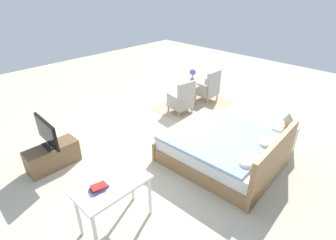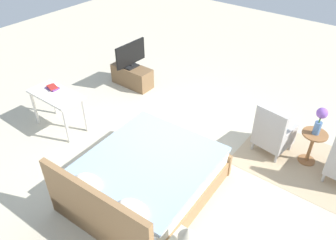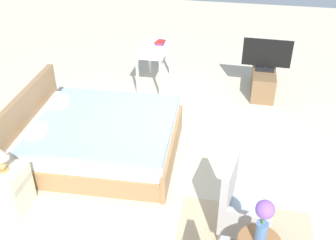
# 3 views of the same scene
# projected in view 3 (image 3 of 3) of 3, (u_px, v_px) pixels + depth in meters

# --- Properties ---
(ground_plane) EXTENTS (16.00, 16.00, 0.00)m
(ground_plane) POSITION_uv_depth(u_px,v_px,m) (183.00, 154.00, 5.67)
(ground_plane) COLOR beige
(bed) EXTENTS (1.85, 2.17, 0.96)m
(bed) POSITION_uv_depth(u_px,v_px,m) (98.00, 137.00, 5.51)
(bed) COLOR #997047
(bed) RESTS_ON ground_plane
(armchair_by_window_right) EXTENTS (0.62, 0.62, 0.92)m
(armchair_by_window_right) POSITION_uv_depth(u_px,v_px,m) (243.00, 207.00, 4.23)
(armchair_by_window_right) COLOR #ADA8A3
(armchair_by_window_right) RESTS_ON floor_rug
(flower_vase) EXTENTS (0.17, 0.17, 0.48)m
(flower_vase) POSITION_uv_depth(u_px,v_px,m) (264.00, 218.00, 3.44)
(flower_vase) COLOR #4C709E
(flower_vase) RESTS_ON side_table
(nightstand) EXTENTS (0.44, 0.41, 0.57)m
(nightstand) POSITION_uv_depth(u_px,v_px,m) (9.00, 189.00, 4.62)
(nightstand) COLOR beige
(nightstand) RESTS_ON ground_plane
(tv_stand) EXTENTS (0.96, 0.40, 0.45)m
(tv_stand) POSITION_uv_depth(u_px,v_px,m) (263.00, 81.00, 7.14)
(tv_stand) COLOR brown
(tv_stand) RESTS_ON ground_plane
(tv_flatscreen) EXTENTS (0.21, 0.84, 0.57)m
(tv_flatscreen) POSITION_uv_depth(u_px,v_px,m) (267.00, 54.00, 6.86)
(tv_flatscreen) COLOR black
(tv_flatscreen) RESTS_ON tv_stand
(vanity_desk) EXTENTS (1.04, 0.52, 0.75)m
(vanity_desk) POSITION_uv_depth(u_px,v_px,m) (154.00, 53.00, 7.22)
(vanity_desk) COLOR silver
(vanity_desk) RESTS_ON ground_plane
(book_stack) EXTENTS (0.23, 0.18, 0.05)m
(book_stack) POSITION_uv_depth(u_px,v_px,m) (160.00, 42.00, 7.28)
(book_stack) COLOR #66387A
(book_stack) RESTS_ON vanity_desk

